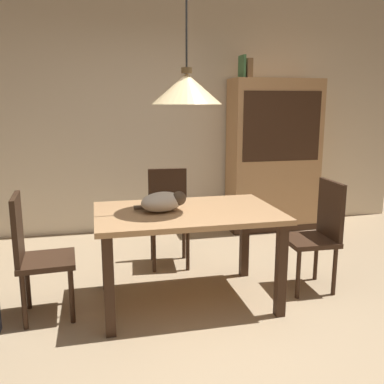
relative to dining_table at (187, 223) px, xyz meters
The scene contains 11 objects.
ground 0.86m from the dining_table, 75.10° to the right, with size 10.00×10.00×0.00m, color tan.
back_wall 2.26m from the dining_table, 86.11° to the left, with size 6.40×0.10×2.90m, color beige.
dining_table is the anchor object (origin of this frame).
chair_left_side 1.14m from the dining_table, behind, with size 0.42×0.42×0.93m.
chair_right_side 1.14m from the dining_table, ahead, with size 0.41×0.41×0.93m.
chair_far_back 0.89m from the dining_table, 89.55° to the left, with size 0.43×0.43×0.93m.
cat_sleeping 0.25m from the dining_table, behind, with size 0.41×0.32×0.16m.
pendant_lamp 1.01m from the dining_table, 90.00° to the left, with size 0.52×0.52×1.30m.
hutch_bookcase 2.33m from the dining_table, 50.09° to the left, with size 1.12×0.45×1.85m.
book_green_slim 2.46m from the dining_table, 59.42° to the left, with size 0.03×0.20×0.26m, color #427A4C.
book_brown_thick 2.48m from the dining_table, 57.99° to the left, with size 0.06×0.24×0.22m, color brown.
Camera 1 is at (-0.82, -2.54, 1.55)m, focal length 39.55 mm.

